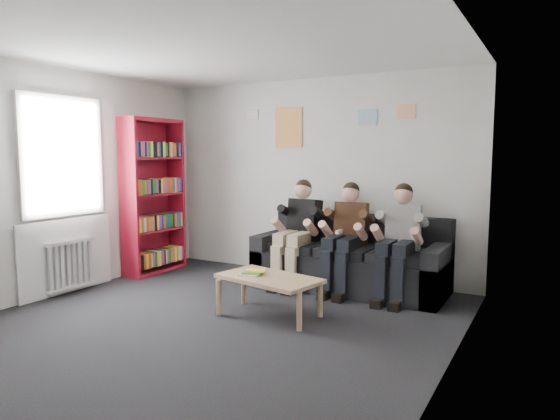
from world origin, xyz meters
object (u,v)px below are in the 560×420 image
sofa (351,263)px  person_left (297,233)px  coffee_table (269,281)px  person_middle (345,237)px  person_right (398,242)px  bookshelf (154,196)px

sofa → person_left: person_left is taller
coffee_table → person_left: 1.31m
person_middle → person_right: (0.65, 0.00, 0.00)m
person_right → coffee_table: bearing=-136.1°
person_middle → person_right: person_right is taller
bookshelf → coffee_table: bookshelf is taller
bookshelf → person_left: (2.12, 0.31, -0.41)m
coffee_table → person_right: size_ratio=0.78×
person_left → person_right: (1.31, 0.00, -0.00)m
person_left → person_right: 1.31m
sofa → person_middle: 0.41m
bookshelf → person_middle: (2.77, 0.31, -0.41)m
bookshelf → sofa: bearing=10.9°
sofa → coffee_table: size_ratio=2.23×
sofa → bookshelf: bookshelf is taller
sofa → person_right: size_ratio=1.75×
coffee_table → person_right: person_right is taller
person_middle → sofa: bearing=82.3°
coffee_table → person_left: bearing=104.5°
sofa → coffee_table: sofa is taller
coffee_table → person_left: (-0.32, 1.24, 0.31)m
bookshelf → person_left: bearing=8.7°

